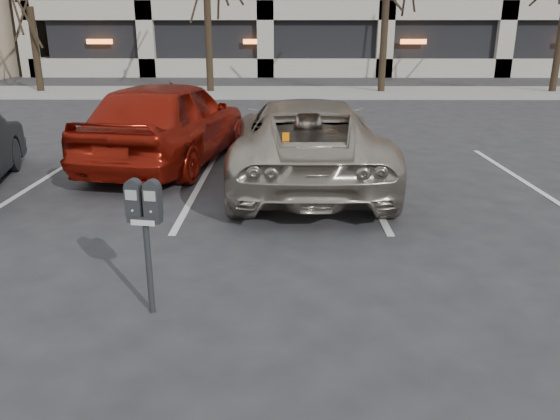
{
  "coord_description": "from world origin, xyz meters",
  "views": [
    {
      "loc": [
        0.04,
        -6.79,
        2.5
      ],
      "look_at": [
        -0.0,
        -1.99,
        0.92
      ],
      "focal_mm": 35.0,
      "sensor_mm": 36.0,
      "label": 1
    }
  ],
  "objects": [
    {
      "name": "sidewalk",
      "position": [
        0.0,
        16.0,
        0.06
      ],
      "size": [
        80.0,
        4.0,
        0.12
      ],
      "primitive_type": "cube",
      "color": "gray",
      "rests_on": "ground"
    },
    {
      "name": "car_red",
      "position": [
        -2.18,
        3.61,
        0.83
      ],
      "size": [
        2.85,
        5.18,
        1.67
      ],
      "primitive_type": "imported",
      "rotation": [
        0.0,
        0.0,
        2.95
      ],
      "color": "maroon",
      "rests_on": "ground"
    },
    {
      "name": "stall_lines",
      "position": [
        -1.4,
        2.3,
        0.01
      ],
      "size": [
        16.9,
        5.2,
        0.0
      ],
      "color": "silver",
      "rests_on": "ground"
    },
    {
      "name": "suv_silver",
      "position": [
        0.41,
        2.28,
        0.72
      ],
      "size": [
        2.48,
        5.24,
        1.45
      ],
      "rotation": [
        0.0,
        0.0,
        3.16
      ],
      "color": "#B8AC9D",
      "rests_on": "ground"
    },
    {
      "name": "parking_meter",
      "position": [
        -1.19,
        -2.26,
        0.96
      ],
      "size": [
        0.34,
        0.17,
        1.25
      ],
      "rotation": [
        0.0,
        0.0,
        -0.17
      ],
      "color": "black",
      "rests_on": "ground"
    },
    {
      "name": "ground",
      "position": [
        0.0,
        0.0,
        0.0
      ],
      "size": [
        140.0,
        140.0,
        0.0
      ],
      "primitive_type": "plane",
      "color": "#28282B",
      "rests_on": "ground"
    }
  ]
}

